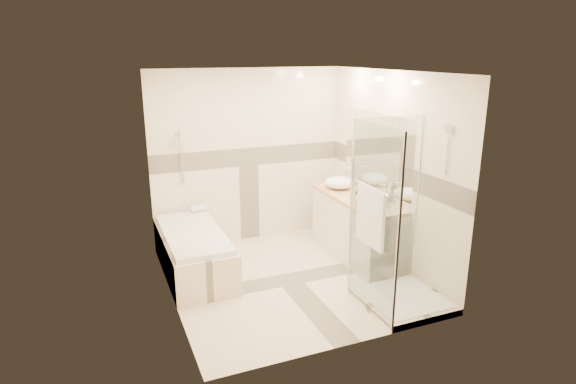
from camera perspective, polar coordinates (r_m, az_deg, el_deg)
name	(u,v)px	position (r m, az deg, el deg)	size (l,w,h in m)	color
room	(292,181)	(5.63, 0.50, 1.35)	(2.82, 3.02, 2.52)	beige
bathtub	(194,250)	(6.23, -11.12, -6.73)	(0.75, 1.70, 0.56)	beige
vanity	(356,227)	(6.60, 8.11, -4.13)	(0.58, 1.62, 0.85)	white
shower_enclosure	(392,262)	(5.43, 12.27, -8.06)	(0.96, 0.93, 2.04)	beige
vessel_sink_near	(339,182)	(6.83, 6.10, 1.13)	(0.41, 0.41, 0.17)	white
vessel_sink_far	(370,199)	(6.15, 9.74, -0.80)	(0.39, 0.39, 0.15)	white
faucet_near	(353,175)	(6.91, 7.69, 2.01)	(0.12, 0.03, 0.29)	silver
faucet_far	(385,191)	(6.24, 11.46, 0.07)	(0.11, 0.03, 0.26)	silver
amenity_bottle_a	(358,193)	(6.39, 8.34, -0.12)	(0.06, 0.07, 0.14)	black
amenity_bottle_b	(359,193)	(6.38, 8.42, -0.16)	(0.11, 0.11, 0.14)	black
folded_towels	(334,183)	(6.96, 5.52, 1.11)	(0.16, 0.27, 0.09)	white
rolled_towel	(199,208)	(6.83, -10.56, -1.90)	(0.10, 0.10, 0.22)	white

